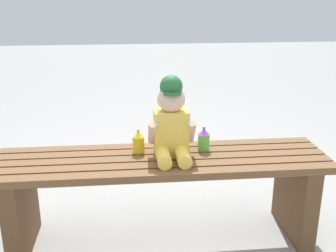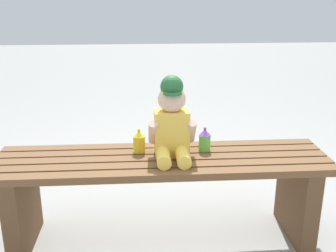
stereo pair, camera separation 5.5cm
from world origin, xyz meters
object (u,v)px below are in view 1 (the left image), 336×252
(park_bench, at_px, (162,185))
(sippy_cup_left, at_px, (138,141))
(sippy_cup_right, at_px, (204,139))
(child_figure, at_px, (172,122))

(park_bench, bearing_deg, sippy_cup_left, 144.46)
(sippy_cup_left, bearing_deg, park_bench, -35.54)
(sippy_cup_right, bearing_deg, sippy_cup_left, 180.00)
(park_bench, xyz_separation_m, sippy_cup_left, (-0.11, 0.08, 0.21))
(park_bench, bearing_deg, sippy_cup_right, 19.94)
(child_figure, distance_m, sippy_cup_left, 0.21)
(park_bench, xyz_separation_m, child_figure, (0.05, 0.02, 0.33))
(child_figure, height_order, sippy_cup_left, child_figure)
(sippy_cup_left, distance_m, sippy_cup_right, 0.34)
(park_bench, distance_m, child_figure, 0.34)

